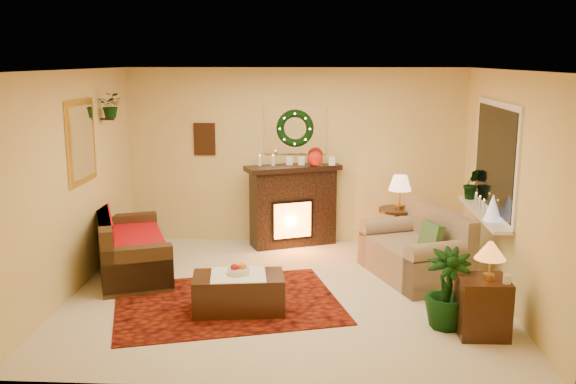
# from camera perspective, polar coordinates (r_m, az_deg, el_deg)

# --- Properties ---
(floor) EXTENTS (5.00, 5.00, 0.00)m
(floor) POSITION_cam_1_polar(r_m,az_deg,el_deg) (7.69, -0.15, -8.96)
(floor) COLOR beige
(floor) RESTS_ON ground
(ceiling) EXTENTS (5.00, 5.00, 0.00)m
(ceiling) POSITION_cam_1_polar(r_m,az_deg,el_deg) (7.19, -0.16, 10.80)
(ceiling) COLOR white
(ceiling) RESTS_ON ground
(wall_back) EXTENTS (5.00, 5.00, 0.00)m
(wall_back) POSITION_cam_1_polar(r_m,az_deg,el_deg) (9.55, 0.64, 3.20)
(wall_back) COLOR #EFD88C
(wall_back) RESTS_ON ground
(wall_front) EXTENTS (5.00, 5.00, 0.00)m
(wall_front) POSITION_cam_1_polar(r_m,az_deg,el_deg) (5.15, -1.62, -4.24)
(wall_front) COLOR #EFD88C
(wall_front) RESTS_ON ground
(wall_left) EXTENTS (4.50, 4.50, 0.00)m
(wall_left) POSITION_cam_1_polar(r_m,az_deg,el_deg) (7.88, -18.62, 0.76)
(wall_left) COLOR #EFD88C
(wall_left) RESTS_ON ground
(wall_right) EXTENTS (4.50, 4.50, 0.00)m
(wall_right) POSITION_cam_1_polar(r_m,az_deg,el_deg) (7.61, 18.99, 0.36)
(wall_right) COLOR #EFD88C
(wall_right) RESTS_ON ground
(area_rug) EXTENTS (2.90, 2.48, 0.01)m
(area_rug) POSITION_cam_1_polar(r_m,az_deg,el_deg) (7.42, -5.42, -9.76)
(area_rug) COLOR #3D130C
(area_rug) RESTS_ON floor
(sofa) EXTENTS (1.43, 2.03, 0.80)m
(sofa) POSITION_cam_1_polar(r_m,az_deg,el_deg) (8.53, -13.73, -4.16)
(sofa) COLOR brown
(sofa) RESTS_ON floor
(red_throw) EXTENTS (0.78, 1.27, 0.02)m
(red_throw) POSITION_cam_1_polar(r_m,az_deg,el_deg) (8.69, -13.80, -3.69)
(red_throw) COLOR red
(red_throw) RESTS_ON sofa
(fireplace) EXTENTS (1.29, 0.84, 1.13)m
(fireplace) POSITION_cam_1_polar(r_m,az_deg,el_deg) (9.48, 0.45, -1.48)
(fireplace) COLOR black
(fireplace) RESTS_ON floor
(poinsettia) EXTENTS (0.23, 0.23, 0.23)m
(poinsettia) POSITION_cam_1_polar(r_m,az_deg,el_deg) (9.29, 2.41, 2.95)
(poinsettia) COLOR red
(poinsettia) RESTS_ON fireplace
(mantel_candle_a) EXTENTS (0.05, 0.05, 0.16)m
(mantel_candle_a) POSITION_cam_1_polar(r_m,az_deg,el_deg) (9.33, -2.52, 2.73)
(mantel_candle_a) COLOR white
(mantel_candle_a) RESTS_ON fireplace
(mantel_candle_b) EXTENTS (0.06, 0.06, 0.17)m
(mantel_candle_b) POSITION_cam_1_polar(r_m,az_deg,el_deg) (9.32, -1.32, 2.74)
(mantel_candle_b) COLOR beige
(mantel_candle_b) RESTS_ON fireplace
(mantel_mirror) EXTENTS (0.92, 0.02, 0.72)m
(mantel_mirror) POSITION_cam_1_polar(r_m,az_deg,el_deg) (9.48, 0.64, 5.57)
(mantel_mirror) COLOR white
(mantel_mirror) RESTS_ON wall_back
(wreath) EXTENTS (0.55, 0.11, 0.55)m
(wreath) POSITION_cam_1_polar(r_m,az_deg,el_deg) (9.43, 0.63, 5.67)
(wreath) COLOR #194719
(wreath) RESTS_ON wall_back
(wall_art) EXTENTS (0.32, 0.03, 0.48)m
(wall_art) POSITION_cam_1_polar(r_m,az_deg,el_deg) (9.65, -7.43, 4.69)
(wall_art) COLOR #381E11
(wall_art) RESTS_ON wall_back
(gold_mirror) EXTENTS (0.03, 0.84, 1.00)m
(gold_mirror) POSITION_cam_1_polar(r_m,az_deg,el_deg) (8.08, -17.91, 4.30)
(gold_mirror) COLOR gold
(gold_mirror) RESTS_ON wall_left
(hanging_plant) EXTENTS (0.33, 0.28, 0.36)m
(hanging_plant) POSITION_cam_1_polar(r_m,az_deg,el_deg) (8.71, -15.38, 6.40)
(hanging_plant) COLOR #194719
(hanging_plant) RESTS_ON wall_left
(loveseat) EXTENTS (1.36, 1.70, 0.86)m
(loveseat) POSITION_cam_1_polar(r_m,az_deg,el_deg) (8.24, 11.17, -4.67)
(loveseat) COLOR gray
(loveseat) RESTS_ON floor
(window_frame) EXTENTS (0.03, 1.86, 1.36)m
(window_frame) POSITION_cam_1_polar(r_m,az_deg,el_deg) (8.09, 17.97, 2.86)
(window_frame) COLOR white
(window_frame) RESTS_ON wall_right
(window_glass) EXTENTS (0.02, 1.70, 1.22)m
(window_glass) POSITION_cam_1_polar(r_m,az_deg,el_deg) (8.08, 17.87, 2.87)
(window_glass) COLOR black
(window_glass) RESTS_ON wall_right
(window_sill) EXTENTS (0.22, 1.86, 0.04)m
(window_sill) POSITION_cam_1_polar(r_m,az_deg,el_deg) (8.19, 16.96, -1.82)
(window_sill) COLOR white
(window_sill) RESTS_ON wall_right
(mini_tree) EXTENTS (0.21, 0.21, 0.32)m
(mini_tree) POSITION_cam_1_polar(r_m,az_deg,el_deg) (7.74, 17.74, -1.35)
(mini_tree) COLOR white
(mini_tree) RESTS_ON window_sill
(sill_plant) EXTENTS (0.29, 0.24, 0.54)m
(sill_plant) POSITION_cam_1_polar(r_m,az_deg,el_deg) (8.84, 16.04, 0.63)
(sill_plant) COLOR black
(sill_plant) RESTS_ON window_sill
(side_table_round) EXTENTS (0.56, 0.56, 0.67)m
(side_table_round) POSITION_cam_1_polar(r_m,az_deg,el_deg) (9.16, 9.62, -3.57)
(side_table_round) COLOR black
(side_table_round) RESTS_ON floor
(lamp_cream) EXTENTS (0.31, 0.31, 0.48)m
(lamp_cream) POSITION_cam_1_polar(r_m,az_deg,el_deg) (9.05, 9.90, -0.16)
(lamp_cream) COLOR #E8B686
(lamp_cream) RESTS_ON side_table_round
(end_table_square) EXTENTS (0.49, 0.49, 0.59)m
(end_table_square) POSITION_cam_1_polar(r_m,az_deg,el_deg) (6.79, 16.87, -9.91)
(end_table_square) COLOR #33140C
(end_table_square) RESTS_ON floor
(lamp_tiffany) EXTENTS (0.31, 0.31, 0.45)m
(lamp_tiffany) POSITION_cam_1_polar(r_m,az_deg,el_deg) (6.61, 17.47, -6.17)
(lamp_tiffany) COLOR #F37E42
(lamp_tiffany) RESTS_ON end_table_square
(coffee_table) EXTENTS (1.05, 0.67, 0.41)m
(coffee_table) POSITION_cam_1_polar(r_m,az_deg,el_deg) (7.11, -4.42, -8.94)
(coffee_table) COLOR black
(coffee_table) RESTS_ON floor
(fruit_bowl) EXTENTS (0.24, 0.24, 0.06)m
(fruit_bowl) POSITION_cam_1_polar(r_m,az_deg,el_deg) (7.06, -4.43, -7.04)
(fruit_bowl) COLOR beige
(fruit_bowl) RESTS_ON coffee_table
(floor_palm) EXTENTS (1.49, 1.49, 2.48)m
(floor_palm) POSITION_cam_1_polar(r_m,az_deg,el_deg) (6.81, 14.00, -8.08)
(floor_palm) COLOR #225C26
(floor_palm) RESTS_ON floor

